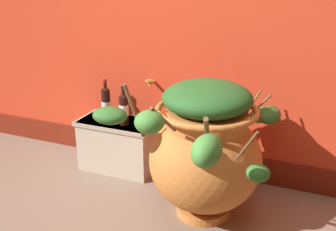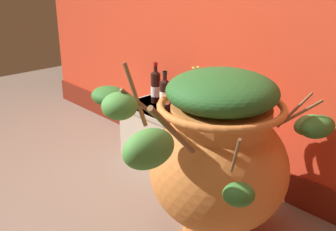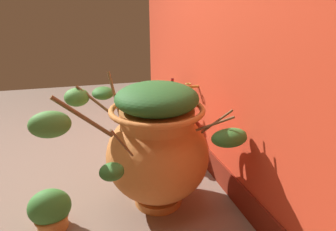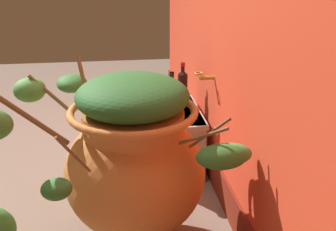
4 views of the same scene
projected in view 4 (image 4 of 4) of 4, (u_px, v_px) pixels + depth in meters
ground_plane at (39, 205)px, 2.65m from camera, size 7.00×7.00×0.00m
terracotta_urn at (133, 158)px, 2.19m from camera, size 1.03×1.23×0.91m
stone_ledge at (176, 136)px, 3.08m from camera, size 0.61×0.32×0.40m
wine_bottle_left at (172, 96)px, 2.88m from camera, size 0.07×0.07×0.29m
wine_bottle_middle at (183, 87)px, 3.10m from camera, size 0.07×0.07×0.30m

